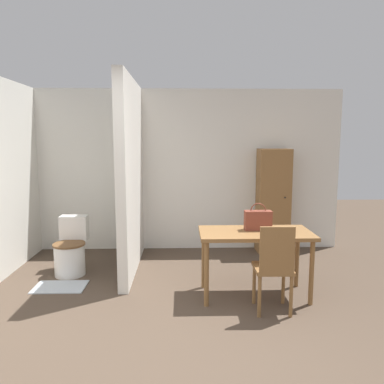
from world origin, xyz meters
TOP-DOWN VIEW (x-y plane):
  - ground_plane at (0.00, 0.00)m, footprint 16.00×16.00m
  - wall_back at (0.00, 3.32)m, footprint 5.21×0.12m
  - partition_wall at (-0.55, 2.37)m, footprint 0.12×1.79m
  - dining_table at (0.92, 1.40)m, footprint 1.22×0.62m
  - wooden_chair at (1.03, 0.97)m, footprint 0.38×0.38m
  - toilet at (-1.33, 2.18)m, footprint 0.41×0.55m
  - handbag at (0.96, 1.47)m, footprint 0.30×0.12m
  - wooden_cabinet at (1.52, 3.07)m, footprint 0.48×0.38m
  - bath_mat at (-1.33, 1.69)m, footprint 0.60×0.39m

SIDE VIEW (x-z plane):
  - ground_plane at x=0.00m, z-range 0.00..0.00m
  - bath_mat at x=-1.33m, z-range 0.00..0.01m
  - toilet at x=-1.33m, z-range -0.06..0.66m
  - wooden_chair at x=1.03m, z-range 0.04..0.95m
  - dining_table at x=0.92m, z-range 0.28..1.01m
  - wooden_cabinet at x=1.52m, z-range 0.00..1.59m
  - handbag at x=0.96m, z-range 0.70..1.00m
  - wall_back at x=0.00m, z-range 0.00..2.50m
  - partition_wall at x=-0.55m, z-range 0.00..2.50m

